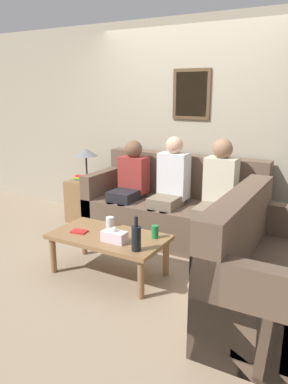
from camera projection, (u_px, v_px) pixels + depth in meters
name	position (u px, v px, depth m)	size (l,w,h in m)	color
ground_plane	(154.00, 252.00, 4.16)	(16.00, 16.00, 0.00)	gray
wall_back	(192.00, 127.00, 4.66)	(9.00, 0.08, 2.60)	#9E937F
couch_main	(175.00, 211.00, 4.52)	(2.07, 0.88, 0.98)	brown
couch_side	(272.00, 279.00, 2.87)	(0.88, 1.49, 0.98)	brown
coffee_table	(109.00, 240.00, 3.60)	(1.11, 0.61, 0.40)	olive
side_table_with_lamp	(85.00, 196.00, 5.11)	(0.41, 0.40, 1.01)	olive
wine_bottle	(136.00, 238.00, 3.21)	(0.08, 0.08, 0.31)	black
drinking_glass	(110.00, 221.00, 3.83)	(0.08, 0.08, 0.09)	silver
book_stack	(79.00, 231.00, 3.66)	(0.16, 0.13, 0.02)	red
soda_can	(155.00, 232.00, 3.50)	(0.07, 0.07, 0.12)	#197A38
tissue_box	(114.00, 236.00, 3.42)	(0.23, 0.12, 0.15)	silver
person_left	(129.00, 183.00, 4.58)	(0.34, 0.57, 1.16)	black
person_middle	(170.00, 186.00, 4.31)	(0.34, 0.57, 1.24)	#756651
person_right	(217.00, 194.00, 3.98)	(0.34, 0.63, 1.25)	#756651
teddy_bear	(198.00, 283.00, 3.25)	(0.18, 0.18, 0.29)	beige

